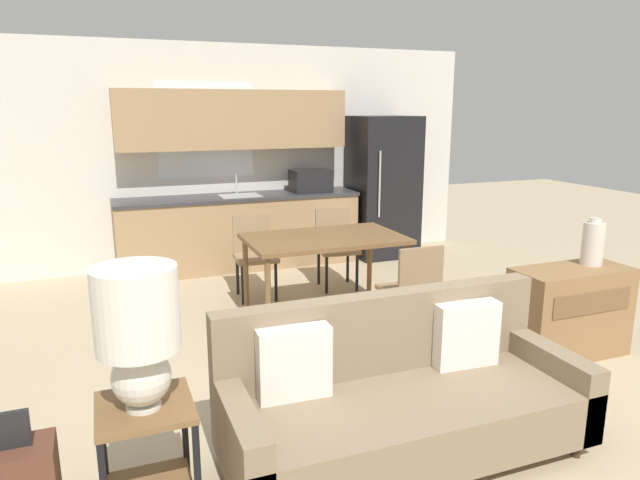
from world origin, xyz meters
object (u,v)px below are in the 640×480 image
refrigerator (383,187)px  table_lamp (138,328)px  dining_chair_far_left (254,251)px  dining_chair_far_right (336,244)px  dining_table (324,244)px  vase (593,243)px  dining_chair_near_right (412,287)px  couch (400,397)px  side_table (147,442)px  credenza (569,312)px

refrigerator → table_lamp: size_ratio=2.71×
dining_chair_far_left → dining_chair_far_right: (0.92, 0.01, 0.00)m
dining_table → table_lamp: 2.88m
vase → dining_chair_far_left: 3.18m
dining_chair_near_right → couch: bearing=58.3°
side_table → table_lamp: 0.59m
credenza → side_table: bearing=-167.7°
table_lamp → dining_chair_far_left: 3.38m
dining_table → dining_chair_far_left: size_ratio=1.68×
vase → dining_chair_near_right: size_ratio=0.44×
refrigerator → couch: (-1.99, -4.11, -0.58)m
dining_chair_far_left → side_table: bearing=-109.3°
vase → refrigerator: bearing=92.4°
side_table → table_lamp: (-0.00, -0.02, 0.59)m
dining_table → couch: bearing=-100.5°
dining_table → vase: size_ratio=3.80×
table_lamp → credenza: bearing=12.7°
refrigerator → dining_chair_far_right: (-1.12, -1.08, -0.44)m
dining_table → dining_chair_far_left: 0.97m
credenza → vase: bearing=11.2°
credenza → dining_chair_far_left: bearing=130.2°
refrigerator → dining_chair_near_right: size_ratio=2.15×
table_lamp → dining_chair_far_right: size_ratio=0.79×
refrigerator → dining_table: bearing=-129.7°
credenza → dining_table: bearing=135.2°
couch → credenza: couch is taller
refrigerator → couch: 4.60m
credenza → dining_chair_far_right: 2.55m
side_table → dining_chair_far_right: (2.26, 3.05, 0.09)m
credenza → dining_chair_far_left: (-1.96, 2.32, 0.12)m
refrigerator → side_table: (-3.37, -4.13, -0.53)m
couch → dining_table: bearing=79.5°
couch → dining_chair_far_left: size_ratio=2.39×
dining_chair_far_right → table_lamp: bearing=-119.6°
couch → vase: bearing=19.2°
dining_table → couch: 2.26m
table_lamp → dining_chair_far_left: table_lamp is taller
dining_table → credenza: dining_table is taller
refrigerator → dining_chair_far_right: size_ratio=2.15×
dining_chair_near_right → dining_chair_far_left: size_ratio=1.00×
side_table → vase: vase is taller
refrigerator → dining_chair_far_right: refrigerator is taller
dining_table → refrigerator: bearing=50.3°
dining_table → couch: couch is taller
dining_table → dining_chair_far_left: dining_chair_far_left is taller
table_lamp → vase: (3.52, 0.79, -0.09)m
side_table → credenza: credenza is taller
refrigerator → credenza: size_ratio=1.96×
couch → vase: vase is taller
credenza → dining_chair_far_right: (-1.04, 2.33, 0.12)m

